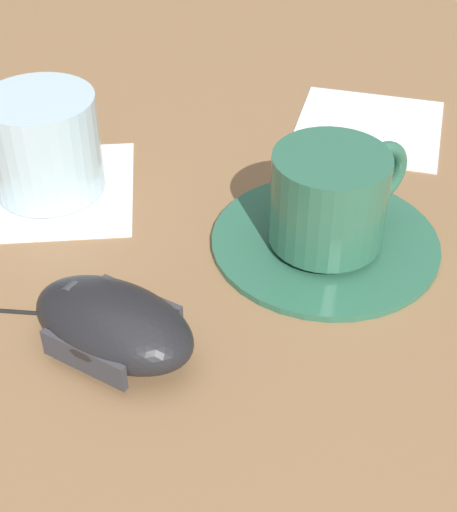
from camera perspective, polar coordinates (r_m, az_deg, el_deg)
ground_plane at (r=0.57m, az=-2.48°, el=2.36°), size 3.00×3.00×0.00m
saucer at (r=0.55m, az=7.05°, el=1.23°), size 0.16×0.16×0.01m
coffee_cup at (r=0.52m, az=7.51°, el=4.27°), size 0.10×0.08×0.06m
computer_mouse at (r=0.46m, az=-8.39°, el=-4.90°), size 0.12×0.11×0.04m
napkin_under_glass at (r=0.61m, az=-12.93°, el=4.73°), size 0.13×0.13×0.00m
drinking_glass at (r=0.60m, az=-13.26°, el=7.93°), size 0.08×0.08×0.08m
napkin_spare at (r=0.69m, az=10.15°, el=9.27°), size 0.16×0.16×0.00m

